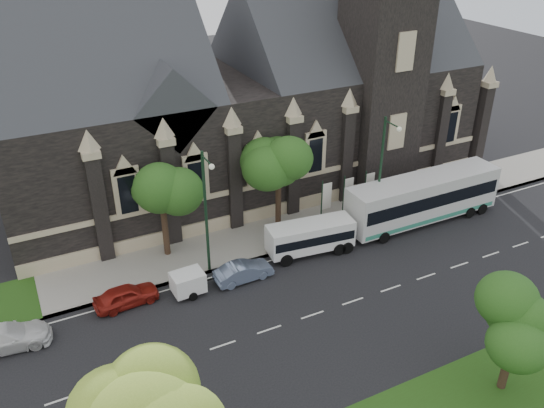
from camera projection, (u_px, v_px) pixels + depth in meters
ground at (312, 315)px, 34.70m from camera, size 160.00×160.00×0.00m
sidewalk at (249, 241)px, 42.13m from camera, size 80.00×5.00×0.15m
museum at (256, 94)px, 47.57m from camera, size 40.00×17.70×29.90m
tree_park_east at (519, 315)px, 27.61m from camera, size 3.40×3.40×6.28m
tree_walk_right at (280, 157)px, 41.60m from camera, size 4.08×4.08×7.80m
tree_walk_left at (162, 183)px, 38.08m from camera, size 3.91×3.91×7.64m
street_lamp_near at (382, 167)px, 41.78m from camera, size 0.36×1.88×9.00m
street_lamp_mid at (207, 208)px, 36.25m from camera, size 0.36×1.88×9.00m
banner_flag_left at (325, 199)px, 43.11m from camera, size 0.90×0.10×4.00m
banner_flag_center at (347, 194)px, 43.90m from camera, size 0.90×0.10×4.00m
banner_flag_right at (368, 189)px, 44.69m from camera, size 0.90×0.10×4.00m
tour_coach at (423, 198)px, 43.95m from camera, size 13.14×3.02×3.83m
shuttle_bus at (311, 236)px, 40.21m from camera, size 6.50×2.90×2.44m
box_trailer at (188, 282)px, 36.17m from camera, size 3.01×1.77×1.59m
sedan at (244, 271)px, 37.64m from camera, size 4.07×1.54×1.33m
car_far_red at (126, 296)px, 35.29m from camera, size 4.17×1.92×1.39m
car_far_white at (5, 337)px, 31.85m from camera, size 5.21×2.55×1.46m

